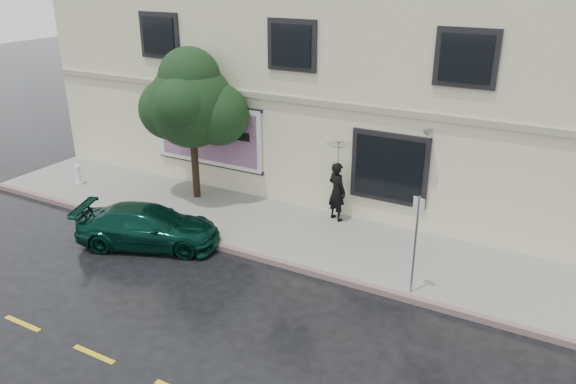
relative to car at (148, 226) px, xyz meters
The scene contains 12 objects.
ground 2.47m from the car, 18.30° to the right, with size 90.00×90.00×0.00m, color black.
sidewalk 3.42m from the car, 47.56° to the left, with size 20.00×3.50×0.15m, color gray.
curb 2.45m from the car, 18.09° to the left, with size 20.00×0.18×0.16m, color slate.
road_marking 4.86m from the car, 61.79° to the right, with size 19.00×0.12×0.01m, color gold.
building 9.04m from the car, 74.51° to the left, with size 20.00×8.12×7.00m.
billboard 4.51m from the car, 102.43° to the left, with size 4.30×0.16×2.20m.
car is the anchor object (origin of this frame).
pedestrian 5.59m from the car, 43.67° to the left, with size 0.67×0.44×1.83m, color black.
umbrella 5.85m from the car, 43.67° to the left, with size 1.08×1.08×0.80m, color black.
street_tree 4.29m from the car, 104.07° to the left, with size 2.73×2.73×4.49m.
fire_hydrant 5.64m from the car, 157.26° to the left, with size 0.30×0.28×0.72m.
sign_pole 7.43m from the car, ahead, with size 0.29×0.13×2.47m.
Camera 1 is at (7.99, -9.78, 7.40)m, focal length 35.00 mm.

